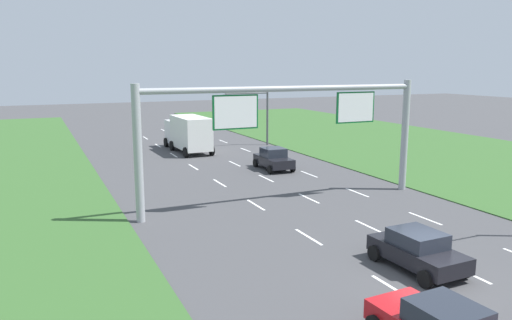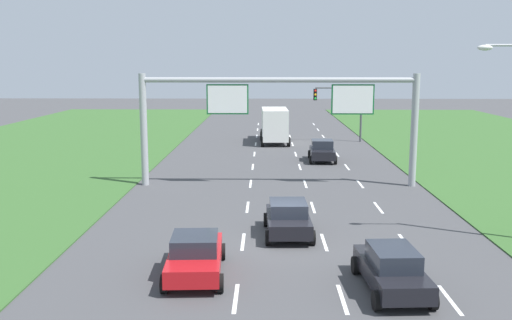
{
  "view_description": "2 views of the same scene",
  "coord_description": "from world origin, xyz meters",
  "px_view_note": "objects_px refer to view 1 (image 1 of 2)",
  "views": [
    {
      "loc": [
        -13.07,
        -13.19,
        7.79
      ],
      "look_at": [
        -1.48,
        12.56,
        2.51
      ],
      "focal_mm": 35.0,
      "sensor_mm": 36.0,
      "label": 1
    },
    {
      "loc": [
        -0.77,
        -23.67,
        7.63
      ],
      "look_at": [
        -1.35,
        8.94,
        2.06
      ],
      "focal_mm": 40.0,
      "sensor_mm": 36.0,
      "label": 2
    }
  ],
  "objects_px": {
    "car_mid_lane": "(274,159)",
    "box_truck": "(188,133)",
    "traffic_light_mast": "(250,107)",
    "sign_gantry": "(290,120)",
    "car_lead_silver": "(417,250)"
  },
  "relations": [
    {
      "from": "box_truck",
      "to": "traffic_light_mast",
      "type": "height_order",
      "value": "traffic_light_mast"
    },
    {
      "from": "car_lead_silver",
      "to": "box_truck",
      "type": "relative_size",
      "value": 0.51
    },
    {
      "from": "car_mid_lane",
      "to": "box_truck",
      "type": "height_order",
      "value": "box_truck"
    },
    {
      "from": "traffic_light_mast",
      "to": "box_truck",
      "type": "bearing_deg",
      "value": -175.07
    },
    {
      "from": "traffic_light_mast",
      "to": "car_mid_lane",
      "type": "bearing_deg",
      "value": -104.48
    },
    {
      "from": "car_lead_silver",
      "to": "traffic_light_mast",
      "type": "height_order",
      "value": "traffic_light_mast"
    },
    {
      "from": "car_mid_lane",
      "to": "traffic_light_mast",
      "type": "relative_size",
      "value": 0.71
    },
    {
      "from": "car_mid_lane",
      "to": "car_lead_silver",
      "type": "bearing_deg",
      "value": -97.82
    },
    {
      "from": "car_mid_lane",
      "to": "box_truck",
      "type": "distance_m",
      "value": 11.34
    },
    {
      "from": "sign_gantry",
      "to": "traffic_light_mast",
      "type": "distance_m",
      "value": 21.41
    },
    {
      "from": "car_mid_lane",
      "to": "sign_gantry",
      "type": "distance_m",
      "value": 10.58
    },
    {
      "from": "car_lead_silver",
      "to": "car_mid_lane",
      "type": "relative_size",
      "value": 1.0
    },
    {
      "from": "car_mid_lane",
      "to": "sign_gantry",
      "type": "relative_size",
      "value": 0.23
    },
    {
      "from": "car_mid_lane",
      "to": "box_truck",
      "type": "xyz_separation_m",
      "value": [
        -3.61,
        10.71,
        0.96
      ]
    },
    {
      "from": "sign_gantry",
      "to": "traffic_light_mast",
      "type": "relative_size",
      "value": 3.08
    }
  ]
}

